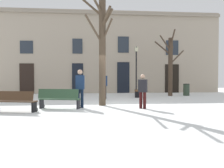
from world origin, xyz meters
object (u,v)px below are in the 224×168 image
Objects in this scene: tree_near_facade at (170,64)px; bench_back_to_back_right at (14,101)px; person_crossing_plaza at (143,90)px; bench_by_litter_bin at (59,98)px; person_near_bench at (104,84)px; streetlamp at (136,65)px; person_strolling at (80,86)px; litter_bin at (186,90)px; bench_back_to_back_left at (139,90)px; tree_left_of_center at (102,46)px.

tree_near_facade is 2.47× the size of bench_back_to_back_right.
bench_back_to_back_right is 1.22× the size of person_crossing_plaza.
bench_by_litter_bin is 5.04m from person_near_bench.
streetlamp is 1.95× the size of bench_by_litter_bin.
bench_back_to_back_right is at bearing -146.05° from person_crossing_plaza.
streetlamp is at bearing -105.67° from person_strolling.
litter_bin is at bearing 2.22° from tree_near_facade.
person_crossing_plaza reaches higher than bench_back_to_back_left.
streetlamp is at bearing -175.89° from bench_back_to_back_left.
bench_back_to_back_right is 2.97m from person_strolling.
tree_left_of_center is 2.38m from person_strolling.
person_strolling reaches higher than person_crossing_plaza.
tree_left_of_center is 3.58× the size of person_crossing_plaza.
tree_left_of_center reaches higher than person_strolling.
bench_back_to_back_left reaches higher than litter_bin.
person_near_bench is (0.36, 3.39, -2.00)m from tree_left_of_center.
person_near_bench is at bearing -48.08° from bench_back_to_back_left.
bench_back_to_back_left is 0.89× the size of bench_back_to_back_right.
litter_bin is 3.72m from bench_back_to_back_left.
tree_near_facade is 2.73× the size of person_near_bench.
tree_near_facade is at bearing 91.40° from person_crossing_plaza.
person_strolling is at bearing -143.74° from tree_left_of_center.
person_near_bench is (4.14, 5.29, 0.51)m from bench_back_to_back_right.
person_strolling is (-3.99, -5.70, 0.54)m from bench_back_to_back_left.
person_near_bench reaches higher than bench_by_litter_bin.
streetlamp is at bearing 109.43° from person_crossing_plaza.
bench_by_litter_bin is 1.12× the size of person_near_bench.
person_near_bench is at bearing -157.30° from tree_near_facade.
tree_near_facade reaches higher than streetlamp.
tree_near_facade is 5.41× the size of litter_bin.
bench_by_litter_bin is at bearing 26.28° from person_strolling.
tree_near_facade is 3.10m from bench_back_to_back_left.
litter_bin is 0.51× the size of person_near_bench.
tree_left_of_center is 3.08m from person_crossing_plaza.
tree_near_facade is 2.23m from litter_bin.
bench_by_litter_bin is 1.97m from bench_back_to_back_right.
person_crossing_plaza is at bearing -124.87° from litter_bin.
tree_near_facade is 9.07m from person_strolling.
person_strolling reaches higher than person_near_bench.
litter_bin is (6.58, 5.53, -2.52)m from tree_left_of_center.
person_crossing_plaza is 2.89m from person_strolling.
litter_bin is (3.37, -1.75, -1.87)m from streetlamp.
tree_near_facade is at bearing 114.47° from bench_back_to_back_left.
tree_near_facade is at bearing -177.78° from litter_bin.
tree_left_of_center reaches higher than streetlamp.
bench_back_to_back_left is at bearing 59.33° from tree_left_of_center.
litter_bin is 8.47m from person_crossing_plaza.
bench_back_to_back_right is 6.74m from person_near_bench.
bench_back_to_back_left is 9.54m from bench_back_to_back_right.
person_strolling is 1.03× the size of person_near_bench.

